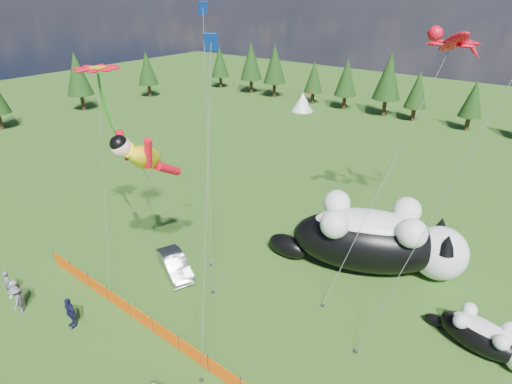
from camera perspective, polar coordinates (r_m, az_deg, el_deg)
ground at (r=24.09m, az=-7.07°, el=-16.25°), size 160.00×160.00×0.00m
safety_fence at (r=22.36m, az=-12.77°, el=-19.22°), size 22.06×0.06×1.10m
tree_line at (r=59.90m, az=24.68°, el=12.43°), size 90.00×4.00×8.00m
cat_large at (r=26.85m, az=16.77°, el=-6.39°), size 12.08×7.99×4.61m
cat_small at (r=24.10m, az=29.96°, el=-17.47°), size 5.36×2.46×1.94m
car at (r=26.61m, az=-11.53°, el=-10.11°), size 4.06×2.80×1.27m
spectator_a at (r=28.32m, az=-31.94°, el=-11.10°), size 0.67×0.47×1.74m
spectator_b at (r=26.99m, az=-30.98°, el=-12.51°), size 0.96×0.60×1.92m
spectator_c at (r=24.48m, az=-25.01°, el=-15.30°), size 1.13×0.62×1.89m
spectator_d at (r=26.73m, az=-30.93°, el=-13.08°), size 1.26×1.21×1.79m
superhero_kite at (r=22.44m, az=-15.50°, el=4.78°), size 5.56×5.86×10.52m
gecko_kite at (r=26.97m, az=26.36°, el=18.63°), size 5.15×12.88×16.87m
flower_kite at (r=24.01m, az=-21.72°, el=15.69°), size 3.44×4.45×12.93m
diamond_kite_a at (r=23.36m, az=-7.50°, el=22.32°), size 3.29×4.06×16.45m
diamond_kite_c at (r=17.80m, az=-6.49°, el=18.47°), size 3.07×4.83×15.52m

